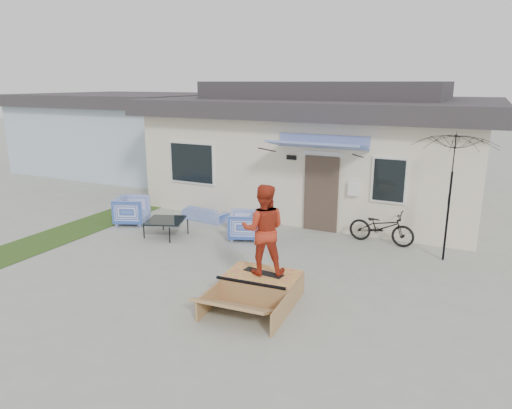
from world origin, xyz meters
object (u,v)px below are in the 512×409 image
at_px(skateboard, 263,272).
at_px(skater, 263,228).
at_px(bicycle, 382,223).
at_px(coffee_table, 166,228).
at_px(patio_umbrella, 451,187).
at_px(loveseat, 206,211).
at_px(armchair_left, 132,209).
at_px(skate_ramp, 262,285).
at_px(armchair_right, 244,224).

xyz_separation_m(skateboard, skater, (0.00, 0.00, 0.89)).
bearing_deg(bicycle, coffee_table, 113.87).
height_order(coffee_table, patio_umbrella, patio_umbrella).
bearing_deg(coffee_table, loveseat, 85.08).
height_order(armchair_left, patio_umbrella, patio_umbrella).
xyz_separation_m(skate_ramp, skater, (-0.00, 0.05, 1.15)).
height_order(armchair_left, skate_ramp, armchair_left).
bearing_deg(skater, loveseat, -68.24).
bearing_deg(bicycle, armchair_right, 113.71).
height_order(armchair_left, armchair_right, armchair_left).
xyz_separation_m(loveseat, skate_ramp, (3.74, -3.95, -0.05)).
distance_m(armchair_left, coffee_table, 1.68).
distance_m(skateboard, skater, 0.89).
bearing_deg(armchair_left, armchair_right, -108.29).
bearing_deg(skateboard, skate_ramp, -79.76).
relative_size(loveseat, skate_ramp, 0.77).
xyz_separation_m(loveseat, coffee_table, (-0.15, -1.76, -0.05)).
distance_m(coffee_table, skater, 4.59).
xyz_separation_m(loveseat, armchair_right, (1.83, -1.03, 0.13)).
xyz_separation_m(armchair_left, skater, (5.47, -2.66, 0.93)).
xyz_separation_m(armchair_right, bicycle, (3.34, 1.20, 0.13)).
bearing_deg(loveseat, bicycle, -171.04).
xyz_separation_m(loveseat, skateboard, (3.74, -3.90, 0.21)).
bearing_deg(skater, bicycle, -131.41).
distance_m(armchair_right, bicycle, 3.55).
bearing_deg(armchair_left, bicycle, -100.15).
bearing_deg(patio_umbrella, coffee_table, -168.45).
xyz_separation_m(bicycle, patio_umbrella, (1.56, -0.53, 1.21)).
height_order(armchair_right, patio_umbrella, patio_umbrella).
bearing_deg(armchair_right, armchair_left, -108.09).
height_order(loveseat, bicycle, bicycle).
bearing_deg(skate_ramp, bicycle, 67.07).
relative_size(armchair_left, patio_umbrella, 0.41).
bearing_deg(armchair_left, patio_umbrella, -105.75).
relative_size(coffee_table, skate_ramp, 0.51).
height_order(loveseat, skateboard, loveseat).
bearing_deg(armchair_left, loveseat, -76.11).
xyz_separation_m(loveseat, skater, (3.74, -3.90, 1.10)).
height_order(loveseat, armchair_left, armchair_left).
distance_m(armchair_right, skateboard, 3.45).
bearing_deg(loveseat, armchair_left, 42.68).
distance_m(armchair_left, patio_umbrella, 8.61).
relative_size(armchair_right, coffee_table, 0.88).
height_order(loveseat, skater, skater).
xyz_separation_m(bicycle, skate_ramp, (-1.43, -4.12, -0.31)).
xyz_separation_m(armchair_left, skateboard, (5.47, -2.66, 0.04)).
bearing_deg(armchair_left, skater, -137.65).
distance_m(coffee_table, bicycle, 5.67).
relative_size(armchair_right, skateboard, 1.00).
relative_size(armchair_right, skate_ramp, 0.44).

